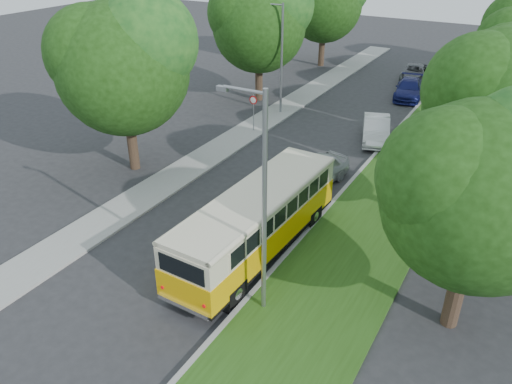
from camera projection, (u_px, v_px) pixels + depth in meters
The scene contains 13 objects.
ground at pixel (205, 240), 21.50m from camera, with size 120.00×120.00×0.00m, color #29292C.
curb at pixel (327, 209), 23.71m from camera, with size 0.20×70.00×0.15m, color gray.
grass_verge at pixel (375, 222), 22.69m from camera, with size 4.50×70.00×0.13m, color #264C14.
sidewalk at pixel (185, 171), 27.39m from camera, with size 2.20×70.00×0.12m, color gray.
treeline at pixel (408, 34), 31.02m from camera, with size 24.27×41.91×9.46m.
lamppost_near at pixel (262, 201), 15.68m from camera, with size 1.71×0.16×8.00m.
lamppost_far at pixel (280, 55), 33.79m from camera, with size 1.71×0.16×7.50m.
warning_sign at pixel (253, 107), 31.79m from camera, with size 0.56×0.10×2.50m.
vintage_bus at pixel (257, 223), 20.07m from camera, with size 2.46×9.54×2.83m, color #F4B207, non-canonical shape.
car_silver at pixel (314, 171), 25.70m from camera, with size 1.80×4.47×1.52m, color #B9BABF.
car_white at pixel (376, 129), 30.98m from camera, with size 1.57×4.50×1.48m, color silver.
car_blue at pixel (409, 89), 38.61m from camera, with size 1.95×4.81×1.39m, color navy.
car_grey at pixel (415, 73), 43.02m from camera, with size 2.12×4.59×1.27m, color #5A5E62.
Camera 1 is at (10.83, -14.43, 12.09)m, focal length 35.00 mm.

